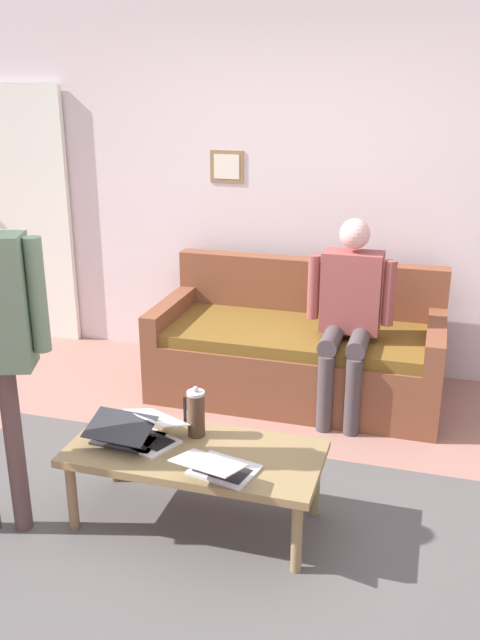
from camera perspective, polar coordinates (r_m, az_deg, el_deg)
ground_plane at (r=3.60m, az=-3.67°, el=-16.13°), size 7.68×7.68×0.00m
area_rug at (r=3.51m, az=-4.22°, el=-17.15°), size 3.01×1.75×0.01m
back_wall at (r=5.11m, az=4.57°, el=10.99°), size 7.04×0.11×2.70m
interior_door at (r=5.94m, az=-17.40°, el=8.19°), size 0.82×0.09×2.05m
couch at (r=4.78m, az=4.84°, el=-2.60°), size 1.93×0.90×0.88m
coffee_table at (r=3.39m, az=-3.77°, el=-11.33°), size 1.23×0.56×0.41m
laptop_left at (r=3.14m, az=-1.76°, el=-12.13°), size 0.36×0.40×0.14m
laptop_center at (r=3.45m, az=-7.40°, el=-9.24°), size 0.37×0.36×0.14m
laptop_right at (r=3.45m, az=-9.48°, el=-9.36°), size 0.34×0.30×0.15m
french_press at (r=3.44m, az=-3.67°, el=-7.72°), size 0.11×0.09×0.27m
person_seated at (r=4.37m, az=9.04°, el=0.99°), size 0.55×0.51×1.28m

